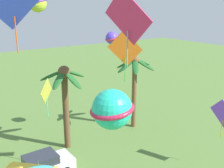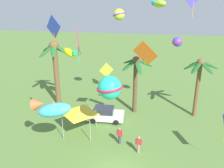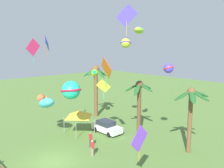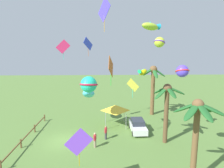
{
  "view_description": "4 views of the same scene",
  "coord_description": "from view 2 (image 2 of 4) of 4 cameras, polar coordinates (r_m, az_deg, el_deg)",
  "views": [
    {
      "loc": [
        -7.27,
        -6.55,
        10.69
      ],
      "look_at": [
        0.81,
        5.17,
        6.52
      ],
      "focal_mm": 43.38,
      "sensor_mm": 36.0,
      "label": 1
    },
    {
      "loc": [
        1.94,
        -15.0,
        13.57
      ],
      "look_at": [
        -1.09,
        5.36,
        5.48
      ],
      "focal_mm": 40.86,
      "sensor_mm": 36.0,
      "label": 2
    },
    {
      "loc": [
        18.65,
        -9.44,
        10.41
      ],
      "look_at": [
        1.12,
        6.33,
        6.67
      ],
      "focal_mm": 37.94,
      "sensor_mm": 36.0,
      "label": 3
    },
    {
      "loc": [
        19.74,
        4.61,
        9.79
      ],
      "look_at": [
        -0.89,
        5.31,
        6.24
      ],
      "focal_mm": 30.3,
      "sensor_mm": 36.0,
      "label": 4
    }
  ],
  "objects": [
    {
      "name": "kite_fish_9",
      "position": [
        21.04,
        -13.32,
        -5.45
      ],
      "size": [
        3.64,
        1.89,
        1.84
      ],
      "color": "#45C3E8"
    },
    {
      "name": "kite_ball_10",
      "position": [
        26.52,
        14.44,
        9.17
      ],
      "size": [
        1.08,
        1.1,
        1.0
      ],
      "color": "#573DEC"
    },
    {
      "name": "festival_tent",
      "position": [
        24.45,
        -7.3,
        -5.75
      ],
      "size": [
        2.86,
        2.86,
        2.85
      ],
      "color": "#9E9EA3",
      "rests_on": "ground"
    },
    {
      "name": "parked_car_0",
      "position": [
        27.14,
        -1.57,
        -6.75
      ],
      "size": [
        3.94,
        1.82,
        1.51
      ],
      "color": "silver",
      "rests_on": "ground"
    },
    {
      "name": "kite_diamond_1",
      "position": [
        15.73,
        -7.67,
        9.36
      ],
      "size": [
        0.53,
        1.59,
        2.3
      ],
      "color": "#DB2A60"
    },
    {
      "name": "spectator_1",
      "position": [
        23.49,
        1.68,
        -11.46
      ],
      "size": [
        0.54,
        0.31,
        1.59
      ],
      "color": "#38383D",
      "rests_on": "ground"
    },
    {
      "name": "kite_fish_8",
      "position": [
        26.83,
        -9.39,
        7.04
      ],
      "size": [
        2.06,
        1.84,
        1.14
      ],
      "color": "#BEBC0B"
    },
    {
      "name": "palm_tree_2",
      "position": [
        30.01,
        -12.63,
        5.22
      ],
      "size": [
        3.82,
        3.98,
        7.71
      ],
      "color": "brown",
      "rests_on": "ground"
    },
    {
      "name": "kite_ball_5",
      "position": [
        25.84,
        1.61,
        15.29
      ],
      "size": [
        1.74,
        1.75,
        1.14
      ],
      "color": "#B9D135"
    },
    {
      "name": "kite_ball_4",
      "position": [
        19.41,
        -0.49,
        -0.84
      ],
      "size": [
        2.5,
        2.49,
        1.84
      ],
      "color": "#21CBA8"
    },
    {
      "name": "kite_fish_7",
      "position": [
        23.72,
        10.44,
        17.31
      ],
      "size": [
        1.58,
        2.06,
        0.86
      ],
      "color": "#A7CF33"
    },
    {
      "name": "spectator_0",
      "position": [
        22.46,
        5.95,
        -13.31
      ],
      "size": [
        0.54,
        0.29,
        1.59
      ],
      "color": "gray",
      "rests_on": "ground"
    },
    {
      "name": "palm_tree_0",
      "position": [
        27.99,
        18.96,
        2.16
      ],
      "size": [
        3.53,
        3.26,
        6.56
      ],
      "color": "brown",
      "rests_on": "ground"
    },
    {
      "name": "palm_tree_1",
      "position": [
        27.57,
        5.3,
        2.57
      ],
      "size": [
        3.49,
        3.47,
        6.5
      ],
      "color": "brown",
      "rests_on": "ground"
    },
    {
      "name": "kite_diamond_2",
      "position": [
        18.89,
        -12.96,
        12.31
      ],
      "size": [
        1.45,
        1.07,
        2.45
      ],
      "color": "blue"
    },
    {
      "name": "kite_diamond_11",
      "position": [
        20.78,
        7.48,
        6.76
      ],
      "size": [
        2.06,
        0.5,
        2.91
      ],
      "color": "#BD5615"
    },
    {
      "name": "kite_diamond_3",
      "position": [
        24.38,
        -1.24,
        3.04
      ],
      "size": [
        1.17,
        1.32,
        2.39
      ],
      "color": "gold"
    }
  ]
}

